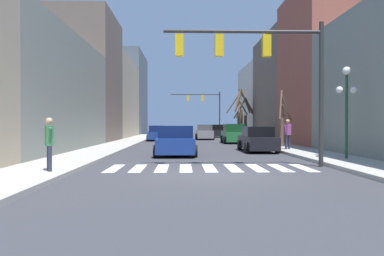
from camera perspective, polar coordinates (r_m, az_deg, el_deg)
The scene contains 20 objects.
ground_plane at distance 12.63m, azimuth 3.23°, elevation -7.01°, with size 240.00×240.00×0.00m, color #38383D.
sidewalk_left at distance 13.52m, azimuth -23.09°, elevation -6.24°, with size 2.60×90.00×0.15m.
building_row_left at distance 41.73m, azimuth -14.35°, elevation 5.26°, with size 6.00×60.96×12.97m.
building_row_right at distance 33.69m, azimuth 18.25°, elevation 6.18°, with size 6.00×49.12×11.75m.
crosswalk_stripes at distance 14.30m, azimuth 2.67°, elevation -6.11°, with size 7.65×2.60×0.01m.
traffic_signal_near at distance 15.09m, azimuth 10.50°, elevation 10.24°, with size 6.28×0.28×5.69m.
traffic_signal_far at distance 54.68m, azimuth 2.06°, elevation 3.73°, with size 7.25×0.28×6.43m.
street_lamp_right_corner at distance 17.99m, azimuth 22.49°, elevation 4.90°, with size 0.95×0.36×4.07m.
car_parked_right_far at distance 33.35m, azimuth 6.38°, elevation -0.94°, with size 2.05×4.31×1.71m.
car_parked_left_near at distance 23.23m, azimuth 9.93°, elevation -1.78°, with size 1.98×4.52×1.53m.
car_parked_right_near at distance 38.47m, azimuth -5.26°, elevation -0.84°, with size 1.98×4.69×1.54m.
car_at_intersection at distance 48.72m, azimuth 3.89°, elevation -0.50°, with size 2.04×4.17×1.64m.
car_driving_toward_lane at distance 20.07m, azimuth -2.48°, elevation -2.07°, with size 2.21×4.18×1.59m.
car_parked_left_far at distance 41.34m, azimuth 1.91°, elevation -0.69°, with size 1.96×4.46×1.64m.
pedestrian_crossing_street at distance 23.62m, azimuth 14.37°, elevation -0.52°, with size 0.65×0.58×1.82m.
pedestrian_waiting_at_curb at distance 12.97m, azimuth -20.92°, elevation -1.64°, with size 0.41×0.71×1.73m.
street_tree_right_near at distance 43.54m, azimuth 7.60°, elevation 2.08°, with size 2.66×3.00×5.65m.
street_tree_left_near at distance 44.43m, azimuth 8.05°, elevation 1.08°, with size 2.71×1.08×4.72m.
street_tree_left_far at distance 26.43m, azimuth 13.61°, elevation 0.79°, with size 1.31×1.94×3.88m.
street_tree_right_mid at distance 44.13m, azimuth 7.31°, elevation 1.81°, with size 3.37×1.60×5.70m.
Camera 1 is at (-1.03, -12.48, 1.66)m, focal length 35.00 mm.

